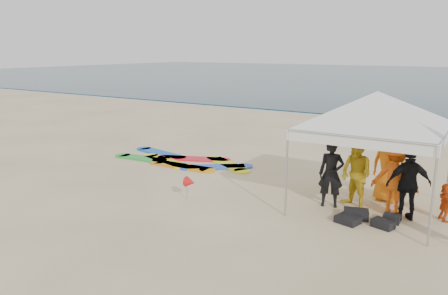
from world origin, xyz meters
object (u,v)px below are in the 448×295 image
person_seated (446,202)px  marker_pennant (190,182)px  person_black_b (409,184)px  person_yellow (356,174)px  person_orange_a (395,178)px  person_black_a (331,174)px  surfboard_spread (184,161)px  canopy_tent (378,92)px  person_orange_b (389,166)px

person_seated → marker_pennant: 6.14m
person_black_b → marker_pennant: 5.29m
person_yellow → person_orange_a: bearing=41.7°
person_black_a → person_black_b: (1.80, 0.07, 0.02)m
surfboard_spread → person_seated: bearing=-7.1°
person_yellow → surfboard_spread: size_ratio=0.34×
person_yellow → surfboard_spread: 6.57m
marker_pennant → canopy_tent: bearing=24.9°
person_yellow → person_black_b: size_ratio=1.01×
person_black_b → canopy_tent: 2.26m
marker_pennant → surfboard_spread: bearing=130.1°
person_black_b → canopy_tent: canopy_tent is taller
person_orange_b → surfboard_spread: 7.03m
person_orange_b → person_seated: size_ratio=2.14×
person_orange_a → person_seated: bearing=178.7°
person_black_a → marker_pennant: (-3.22, -1.55, -0.35)m
person_black_b → surfboard_spread: 7.81m
person_orange_a → marker_pennant: size_ratio=2.68×
marker_pennant → person_black_b: bearing=17.9°
person_black_a → person_black_b: 1.80m
person_yellow → person_orange_a: person_yellow is taller
person_yellow → person_seated: person_yellow is taller
person_orange_a → person_seated: size_ratio=1.92×
person_black_a → person_seated: size_ratio=1.90×
canopy_tent → marker_pennant: bearing=-155.1°
person_black_a → person_seated: 2.64m
person_yellow → person_black_a: bearing=-129.1°
marker_pennant → surfboard_spread: (-2.60, 3.09, -0.46)m
person_seated → surfboard_spread: 8.47m
person_black_a → surfboard_spread: bearing=149.5°
person_orange_b → marker_pennant: bearing=43.2°
person_orange_a → person_orange_b: size_ratio=0.90×
person_orange_b → marker_pennant: size_ratio=2.99×
person_orange_b → person_seated: 1.65m
person_orange_a → person_seated: 1.21m
surfboard_spread → person_orange_b: bearing=-3.1°
person_yellow → surfboard_spread: person_yellow is taller
person_yellow → canopy_tent: (0.34, 0.12, 2.04)m
canopy_tent → surfboard_spread: 7.40m
marker_pennant → person_yellow: bearing=25.3°
person_orange_a → marker_pennant: 5.07m
person_black_a → canopy_tent: size_ratio=0.38×
marker_pennant → surfboard_spread: 4.07m
person_orange_b → surfboard_spread: bearing=8.2°
canopy_tent → person_black_b: bearing=-17.5°
person_black_a → person_orange_b: person_orange_b is taller
person_black_b → surfboard_spread: person_black_b is taller
person_yellow → canopy_tent: 2.07m
person_black_a → canopy_tent: 2.27m
person_orange_a → person_black_b: bearing=130.8°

